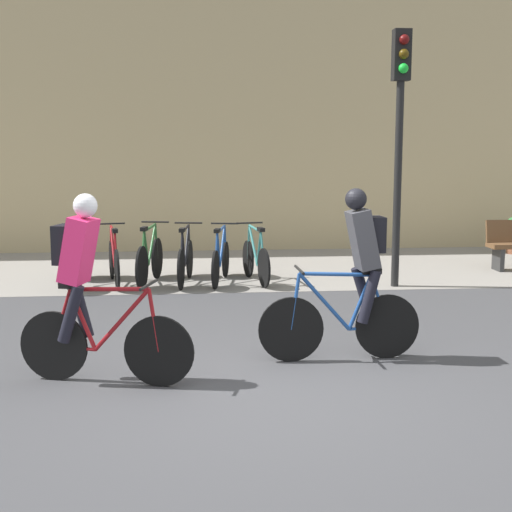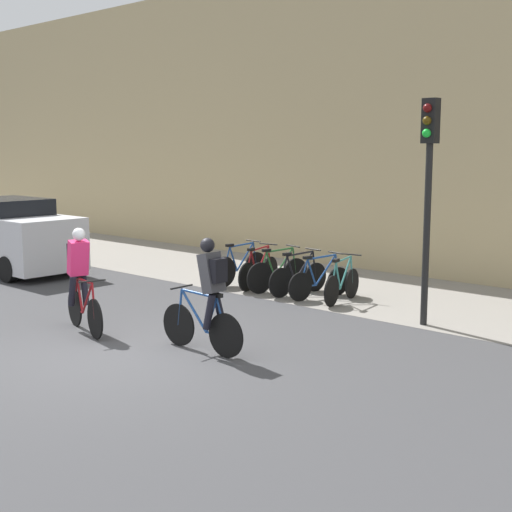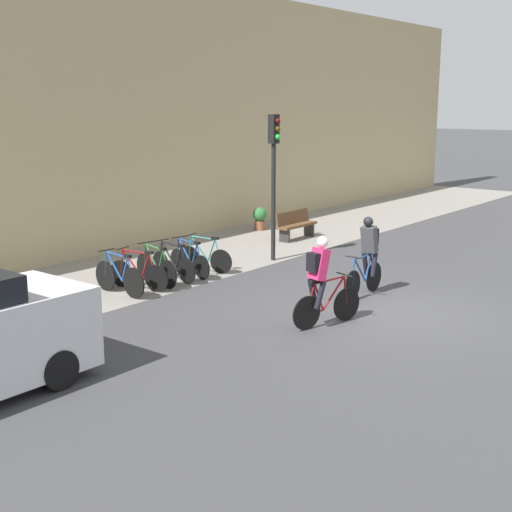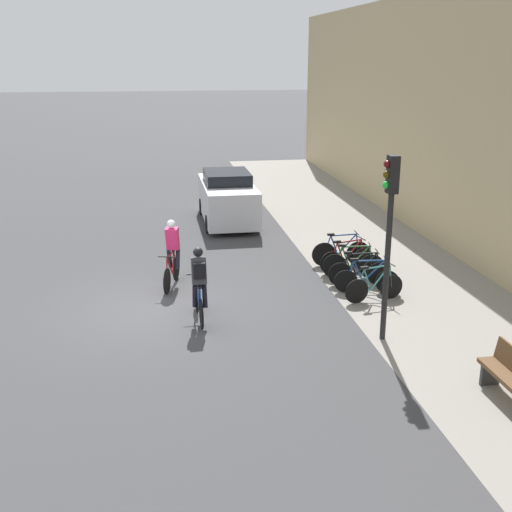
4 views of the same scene
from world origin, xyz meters
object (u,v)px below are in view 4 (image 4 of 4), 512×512
(cyclist_pink, at_px, (172,250))
(parked_bike_2, at_px, (353,264))
(traffic_light_pole, at_px, (389,216))
(parked_bike_5, at_px, (374,286))
(parked_bike_1, at_px, (347,258))
(parked_bike_4, at_px, (367,279))
(parked_car, at_px, (228,198))
(parked_bike_0, at_px, (341,252))
(parked_bike_3, at_px, (360,271))
(cyclist_grey, at_px, (199,283))

(cyclist_pink, xyz_separation_m, parked_bike_2, (0.30, 4.85, -0.54))
(cyclist_pink, bearing_deg, traffic_light_pole, 45.68)
(parked_bike_5, xyz_separation_m, traffic_light_pole, (2.16, -0.57, 2.33))
(cyclist_pink, xyz_separation_m, traffic_light_pole, (4.18, 4.28, 1.77))
(parked_bike_1, xyz_separation_m, parked_bike_2, (0.57, 0.00, 0.01))
(parked_bike_4, bearing_deg, cyclist_pink, -106.59)
(cyclist_pink, xyz_separation_m, parked_car, (-6.37, 2.22, -0.05))
(parked_bike_0, bearing_deg, parked_bike_2, -0.00)
(parked_bike_2, xyz_separation_m, parked_bike_3, (0.57, -0.00, -0.01))
(parked_car, bearing_deg, parked_bike_1, 23.23)
(parked_bike_0, bearing_deg, cyclist_grey, -51.34)
(parked_bike_2, bearing_deg, traffic_light_pole, -8.34)
(traffic_light_pole, bearing_deg, parked_bike_5, 165.29)
(parked_bike_1, xyz_separation_m, parked_bike_3, (1.14, -0.00, -0.00))
(cyclist_grey, distance_m, parked_bike_0, 5.60)
(traffic_light_pole, relative_size, parked_car, 0.92)
(parked_bike_1, bearing_deg, parked_car, -156.77)
(parked_bike_4, bearing_deg, parked_bike_0, 179.95)
(cyclist_grey, height_order, parked_bike_5, cyclist_grey)
(parked_bike_4, xyz_separation_m, parked_car, (-7.82, -2.62, 0.52))
(parked_bike_0, bearing_deg, parked_car, -154.65)
(parked_bike_2, relative_size, parked_bike_5, 1.06)
(cyclist_grey, distance_m, parked_bike_4, 4.55)
(parked_car, bearing_deg, traffic_light_pole, 11.02)
(parked_bike_1, bearing_deg, traffic_light_pole, -7.28)
(parked_bike_3, bearing_deg, cyclist_grey, -67.83)
(cyclist_grey, xyz_separation_m, parked_bike_0, (-3.48, 4.35, -0.53))
(cyclist_grey, height_order, parked_bike_2, cyclist_grey)
(cyclist_pink, height_order, cyclist_grey, cyclist_grey)
(cyclist_grey, xyz_separation_m, parked_bike_2, (-2.35, 4.35, -0.54))
(cyclist_pink, distance_m, parked_bike_5, 5.28)
(cyclist_pink, bearing_deg, cyclist_grey, 10.53)
(cyclist_pink, distance_m, parked_bike_4, 5.09)
(parked_bike_5, xyz_separation_m, parked_car, (-8.39, -2.62, 0.51))
(cyclist_pink, distance_m, parked_car, 6.75)
(cyclist_pink, xyz_separation_m, cyclist_grey, (2.65, 0.49, 0.00))
(cyclist_pink, bearing_deg, parked_car, 160.76)
(parked_bike_0, bearing_deg, cyclist_pink, -80.21)
(parked_bike_2, bearing_deg, cyclist_pink, -93.57)
(parked_bike_0, xyz_separation_m, parked_bike_5, (2.85, -0.00, -0.03))
(parked_bike_0, height_order, parked_bike_4, parked_bike_0)
(parked_bike_3, xyz_separation_m, parked_bike_4, (0.57, -0.00, -0.01))
(parked_bike_5, height_order, parked_car, parked_car)
(parked_bike_4, distance_m, traffic_light_pole, 3.64)
(parked_bike_0, distance_m, parked_car, 6.14)
(parked_bike_3, height_order, parked_car, parked_car)
(cyclist_pink, bearing_deg, parked_bike_4, 73.41)
(cyclist_grey, height_order, parked_bike_1, cyclist_grey)
(parked_bike_1, relative_size, parked_bike_5, 1.04)
(cyclist_grey, relative_size, parked_bike_1, 1.09)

